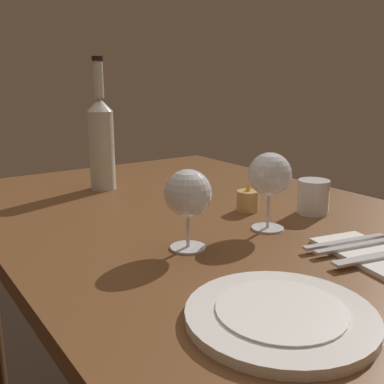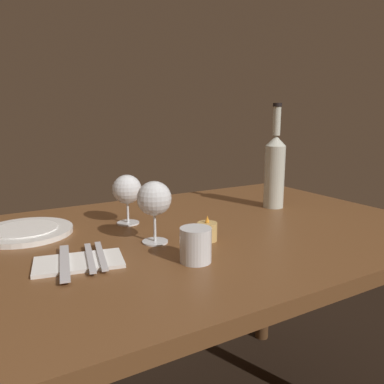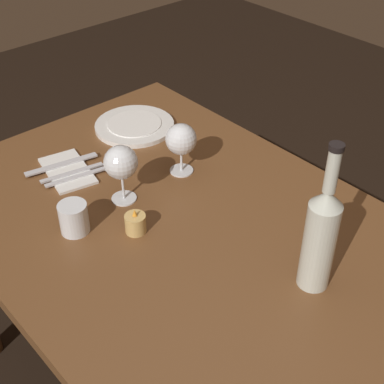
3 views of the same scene
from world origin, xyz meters
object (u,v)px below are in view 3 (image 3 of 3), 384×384
at_px(fork_inner, 72,173).
at_px(dinner_plate, 135,126).
at_px(wine_glass_left, 121,163).
at_px(table_knife, 62,164).
at_px(water_tumbler, 74,219).
at_px(fork_outer, 77,177).
at_px(wine_glass_right, 181,140).
at_px(folded_napkin, 67,171).
at_px(wine_bottle, 320,236).
at_px(votive_candle, 136,224).

bearing_deg(fork_inner, dinner_plate, -71.57).
height_order(wine_glass_left, table_knife, wine_glass_left).
xyz_separation_m(water_tumbler, fork_outer, (0.18, -0.12, -0.02)).
distance_m(wine_glass_right, water_tumbler, 0.37).
height_order(wine_glass_left, folded_napkin, wine_glass_left).
xyz_separation_m(wine_bottle, fork_outer, (0.67, 0.18, -0.12)).
xyz_separation_m(water_tumbler, votive_candle, (-0.10, -0.11, -0.01)).
bearing_deg(votive_candle, folded_napkin, -1.50).
bearing_deg(fork_inner, folded_napkin, 0.00).
distance_m(votive_candle, fork_inner, 0.30).
height_order(votive_candle, table_knife, votive_candle).
xyz_separation_m(wine_glass_left, fork_outer, (0.16, 0.05, -0.10)).
relative_size(dinner_plate, table_knife, 1.18).
relative_size(folded_napkin, table_knife, 0.99).
xyz_separation_m(votive_candle, dinner_plate, (0.40, -0.30, -0.02)).
bearing_deg(wine_glass_right, water_tumbler, 93.34).
distance_m(fork_inner, table_knife, 0.06).
height_order(water_tumbler, table_knife, water_tumbler).
bearing_deg(fork_inner, fork_outer, 180.00).
height_order(wine_glass_right, fork_inner, wine_glass_right).
xyz_separation_m(fork_inner, fork_outer, (-0.02, 0.00, 0.00)).
distance_m(wine_bottle, votive_candle, 0.45).
bearing_deg(fork_outer, wine_glass_left, -163.70).
height_order(wine_glass_left, fork_inner, wine_glass_left).
bearing_deg(water_tumbler, dinner_plate, -53.46).
relative_size(water_tumbler, table_knife, 0.37).
bearing_deg(table_knife, dinner_plate, -81.94).
xyz_separation_m(votive_candle, table_knife, (0.36, -0.01, -0.01)).
height_order(wine_glass_left, water_tumbler, wine_glass_left).
bearing_deg(folded_napkin, wine_bottle, -166.18).
relative_size(dinner_plate, fork_inner, 1.39).
distance_m(water_tumbler, fork_outer, 0.22).
relative_size(wine_glass_right, dinner_plate, 0.59).
bearing_deg(wine_glass_right, dinner_plate, -9.27).
relative_size(votive_candle, table_knife, 0.32).
distance_m(water_tumbler, votive_candle, 0.15).
height_order(wine_glass_right, votive_candle, wine_glass_right).
distance_m(wine_glass_right, fork_outer, 0.30).
xyz_separation_m(wine_glass_left, folded_napkin, (0.21, 0.05, -0.11)).
bearing_deg(folded_napkin, wine_glass_left, -167.53).
distance_m(votive_candle, table_knife, 0.36).
bearing_deg(dinner_plate, fork_outer, 112.80).
bearing_deg(dinner_plate, votive_candle, 143.50).
xyz_separation_m(water_tumbler, dinner_plate, (0.30, -0.40, -0.03)).
relative_size(wine_glass_right, wine_bottle, 0.41).
height_order(wine_glass_right, wine_bottle, wine_bottle).
height_order(wine_bottle, dinner_plate, wine_bottle).
height_order(folded_napkin, fork_inner, fork_inner).
bearing_deg(wine_bottle, fork_outer, 14.81).
height_order(wine_glass_left, wine_bottle, wine_bottle).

